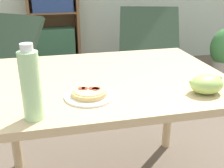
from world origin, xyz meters
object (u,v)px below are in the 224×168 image
Objects in this scene: drink_bottle at (31,85)px; bookshelf at (54,17)px; grape_bunch at (207,84)px; pizza_on_plate at (89,94)px; lounge_chair_far at (149,63)px.

drink_bottle is 0.18× the size of bookshelf.
grape_bunch is 0.74m from drink_bottle.
bookshelf reaches higher than pizza_on_plate.
lounge_chair_far is at bearing 62.14° from pizza_on_plate.
drink_bottle reaches higher than lounge_chair_far.
lounge_chair_far is (1.19, 1.97, -0.61)m from drink_bottle.
grape_bunch is 0.17× the size of lounge_chair_far.
lounge_chair_far is (0.46, 1.90, -0.52)m from grape_bunch.
lounge_chair_far is at bearing -40.80° from bookshelf.
bookshelf is at bearing 101.40° from grape_bunch.
pizza_on_plate is 2.71m from bookshelf.
lounge_chair_far is at bearing 76.43° from grape_bunch.
grape_bunch is at bearing -87.37° from lounge_chair_far.
pizza_on_plate is 1.34× the size of grape_bunch.
lounge_chair_far is (0.97, 1.83, -0.49)m from pizza_on_plate.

